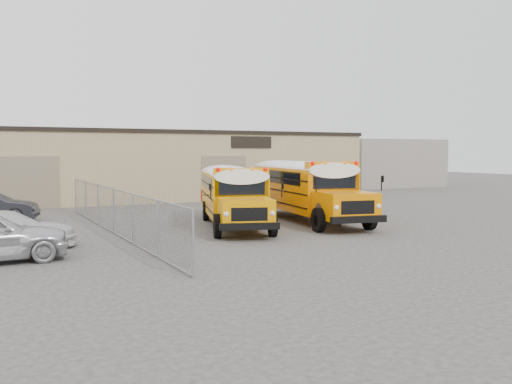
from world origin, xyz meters
name	(u,v)px	position (x,y,z in m)	size (l,w,h in m)	color
ground	(283,234)	(0.00, 0.00, 0.00)	(120.00, 120.00, 0.00)	#373533
warehouse	(144,164)	(0.00, 19.99, 2.37)	(30.20, 10.20, 4.67)	tan
chainlink_fence	(114,211)	(-6.00, 3.00, 0.90)	(0.07, 18.07, 1.81)	gray
distant_building_right	(378,163)	(24.00, 24.00, 2.20)	(10.00, 8.00, 4.40)	gray
school_bus_left	(220,184)	(0.97, 8.56, 1.53)	(4.77, 9.27, 2.64)	#EE9500
school_bus_right	(266,180)	(4.20, 9.39, 1.66)	(3.88, 10.04, 2.86)	orange
tarp_bundle	(327,214)	(1.97, -0.15, 0.69)	(0.98, 0.98, 1.34)	black
car_white	(8,230)	(-9.97, 1.00, 0.64)	(1.80, 4.43, 1.28)	silver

